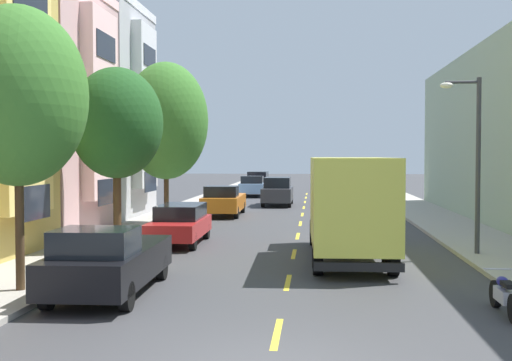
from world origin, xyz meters
The scene contains 19 objects.
ground_plane centered at (0.00, 30.00, 0.00)m, with size 160.00×160.00×0.00m, color #38383A.
sidewalk_left centered at (-7.10, 28.00, 0.07)m, with size 3.20×120.00×0.14m, color #A39E93.
sidewalk_right centered at (7.10, 28.00, 0.07)m, with size 3.20×120.00×0.14m, color #A39E93.
lane_centerline_dashes centered at (0.00, 24.50, 0.00)m, with size 0.14×47.20×0.01m.
townhouse_fourth_dove_grey centered at (-15.23, 24.00, 5.58)m, with size 13.88×7.08×11.58m.
street_tree_nearest centered at (-6.40, 4.79, 4.82)m, with size 3.33×3.33×6.86m.
street_tree_second centered at (-6.40, 12.53, 4.56)m, with size 3.33×3.33×6.43m.
street_tree_third centered at (-6.40, 20.28, 5.06)m, with size 4.04×4.04×7.73m.
street_lamp centered at (5.93, 11.78, 3.58)m, with size 1.35×0.28×5.83m.
delivery_box_truck centered at (1.80, 10.88, 1.90)m, with size 2.57×8.23×3.33m.
parked_pickup_black centered at (-4.30, 5.05, 0.83)m, with size 2.13×5.35×1.73m.
parked_sedan_teal centered at (4.46, 52.03, 0.75)m, with size 1.85×4.52×1.43m.
parked_pickup_sky centered at (-4.38, 43.21, 0.83)m, with size 2.04×5.32×1.73m.
parked_wagon_red centered at (-4.47, 14.23, 0.80)m, with size 1.90×4.73×1.50m.
parked_suv_burgundy centered at (-4.49, 48.93, 0.99)m, with size 2.01×4.83×1.93m.
parked_hatchback_silver centered at (4.26, 42.18, 0.76)m, with size 1.80×4.03×1.50m.
parked_pickup_orange centered at (-4.40, 25.81, 0.83)m, with size 2.08×5.33×1.73m.
moving_charcoal_sedan centered at (-1.80, 33.50, 0.99)m, with size 1.95×4.80×1.93m.
parked_motorcycle centered at (4.75, 3.89, 0.41)m, with size 0.62×2.05×0.90m.
Camera 1 is at (0.71, -10.18, 3.40)m, focal length 45.35 mm.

